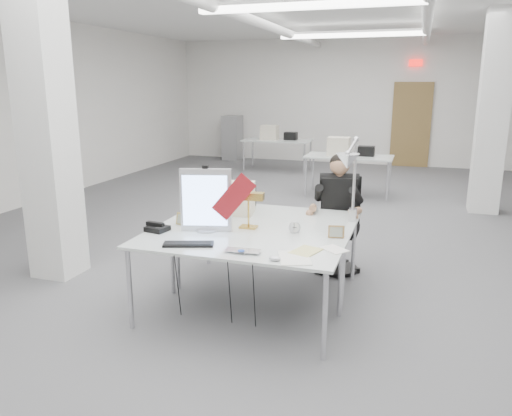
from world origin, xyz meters
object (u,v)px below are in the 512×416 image
at_px(seated_person, 338,194).
at_px(bankers_lamp, 248,210).
at_px(office_chair, 338,222).
at_px(monitor, 206,200).
at_px(desk_main, 237,243).
at_px(architect_lamp, 351,179).
at_px(desk_phone, 157,229).
at_px(beige_monitor, 237,198).
at_px(laptop, 241,253).

distance_m(seated_person, bankers_lamp, 1.25).
xyz_separation_m(office_chair, monitor, (-1.01, -1.31, 0.46)).
height_order(desk_main, architect_lamp, architect_lamp).
height_order(desk_phone, beige_monitor, beige_monitor).
height_order(seated_person, beige_monitor, seated_person).
bearing_deg(architect_lamp, beige_monitor, -164.27).
bearing_deg(desk_phone, beige_monitor, 70.84).
xyz_separation_m(monitor, beige_monitor, (0.05, 0.68, -0.13)).
relative_size(desk_main, monitor, 3.12).
bearing_deg(office_chair, beige_monitor, -158.38).
distance_m(office_chair, bankers_lamp, 1.34).
distance_m(seated_person, desk_phone, 2.01).
height_order(bankers_lamp, architect_lamp, architect_lamp).
bearing_deg(laptop, beige_monitor, 108.21).
bearing_deg(monitor, architect_lamp, 7.61).
bearing_deg(bankers_lamp, desk_phone, -159.97).
relative_size(monitor, laptop, 2.01).
bearing_deg(seated_person, desk_main, -124.71).
bearing_deg(monitor, office_chair, 37.15).
distance_m(office_chair, architect_lamp, 1.04).
distance_m(monitor, bankers_lamp, 0.41).
xyz_separation_m(seated_person, architect_lamp, (0.22, -0.74, 0.32)).
xyz_separation_m(office_chair, desk_phone, (-1.43, -1.46, 0.20)).
relative_size(desk_phone, beige_monitor, 0.55).
relative_size(desk_phone, architect_lamp, 0.20).
distance_m(bankers_lamp, architect_lamp, 0.99).
distance_m(office_chair, laptop, 1.89).
bearing_deg(architect_lamp, desk_phone, -134.37).
bearing_deg(office_chair, monitor, -139.09).
relative_size(seated_person, architect_lamp, 1.06).
distance_m(desk_main, desk_phone, 0.81).
height_order(desk_main, monitor, monitor).
bearing_deg(office_chair, architect_lamp, -85.97).
bearing_deg(beige_monitor, office_chair, 23.22).
xyz_separation_m(desk_main, laptop, (0.14, -0.30, 0.02)).
bearing_deg(architect_lamp, laptop, -100.77).
xyz_separation_m(laptop, architect_lamp, (0.71, 1.03, 0.45)).
height_order(office_chair, desk_phone, office_chair).
relative_size(desk_main, laptop, 6.26).
distance_m(laptop, bankers_lamp, 0.76).
bearing_deg(beige_monitor, architect_lamp, -17.82).
distance_m(office_chair, seated_person, 0.32).
relative_size(office_chair, desk_phone, 6.28).
bearing_deg(architect_lamp, office_chair, 129.18).
height_order(bankers_lamp, desk_phone, bankers_lamp).
relative_size(monitor, beige_monitor, 1.70).
bearing_deg(seated_person, beige_monitor, -160.53).
bearing_deg(laptop, seated_person, 71.23).
bearing_deg(laptop, bankers_lamp, 101.02).
bearing_deg(office_chair, laptop, -116.46).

